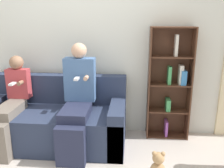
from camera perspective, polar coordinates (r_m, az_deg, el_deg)
The scene contains 7 objects.
ground_plane at distance 2.92m, azimuth -10.79°, elevation -18.52°, with size 14.00×14.00×0.00m, color #BCB2A8.
back_wall at distance 3.38m, azimuth -7.52°, elevation 9.54°, with size 10.00×0.06×2.55m.
couch at distance 3.28m, azimuth -13.48°, elevation -8.69°, with size 1.85×0.84×0.87m.
adult_seated at distance 2.96m, azimuth -8.41°, elevation -3.20°, with size 0.39×0.77×1.33m.
child_seated at distance 3.25m, azimuth -23.24°, elevation -4.36°, with size 0.29×0.78×1.15m.
bookshelf at distance 3.32m, azimuth 13.77°, elevation 0.06°, with size 0.57×0.24×1.52m.
teddy_bear at distance 2.62m, azimuth 10.98°, elevation -18.93°, with size 0.16×0.13×0.33m.
Camera 1 is at (0.72, -2.32, 1.63)m, focal length 38.00 mm.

